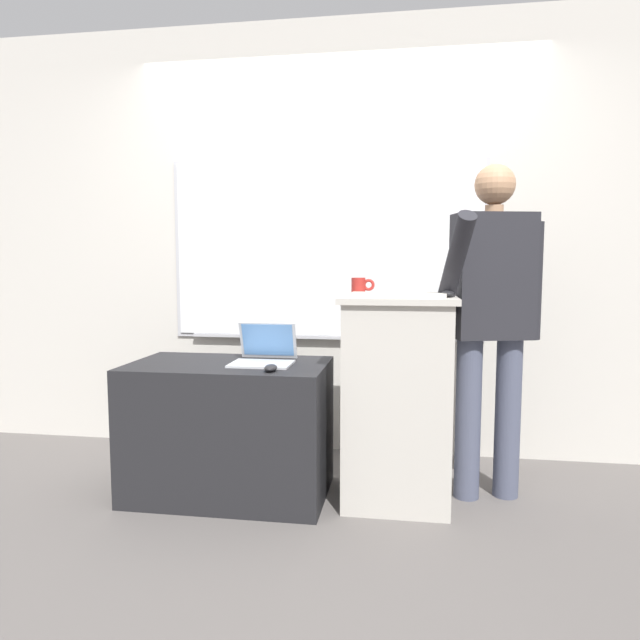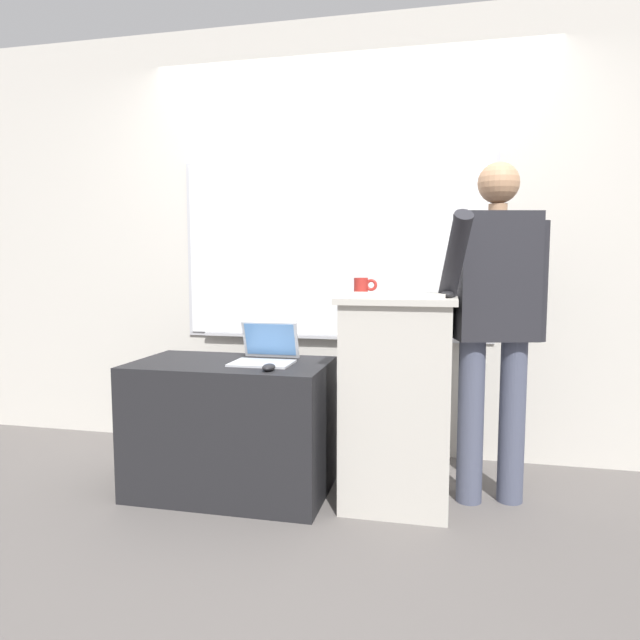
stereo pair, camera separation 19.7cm
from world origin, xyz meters
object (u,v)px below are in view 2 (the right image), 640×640
object	(u,v)px
side_desk	(231,427)
person_presenter	(495,311)
laptop	(267,350)
computer_mouse_by_laptop	(269,367)
computer_mouse_by_keyboard	(447,294)
coffee_mug	(362,286)
lectern_podium	(397,401)
wireless_keyboard	(398,295)

from	to	relation	value
side_desk	person_presenter	bearing A→B (deg)	6.85
person_presenter	laptop	world-z (taller)	person_presenter
computer_mouse_by_laptop	person_presenter	bearing A→B (deg)	18.22
person_presenter	side_desk	bearing A→B (deg)	173.29
computer_mouse_by_keyboard	computer_mouse_by_laptop	bearing A→B (deg)	-169.08
computer_mouse_by_laptop	computer_mouse_by_keyboard	bearing A→B (deg)	10.92
coffee_mug	computer_mouse_by_laptop	bearing A→B (deg)	-132.50
person_presenter	coffee_mug	bearing A→B (deg)	160.23
lectern_podium	side_desk	bearing A→B (deg)	-176.95
lectern_podium	computer_mouse_by_keyboard	xyz separation A→B (m)	(0.23, -0.08, 0.54)
person_presenter	laptop	size ratio (longest dim) A/B	5.50
lectern_podium	computer_mouse_by_laptop	world-z (taller)	lectern_podium
side_desk	laptop	distance (m)	0.45
person_presenter	computer_mouse_by_keyboard	bearing A→B (deg)	-154.22
lectern_podium	laptop	size ratio (longest dim) A/B	3.40
coffee_mug	lectern_podium	bearing A→B (deg)	-41.79
computer_mouse_by_laptop	computer_mouse_by_keyboard	xyz separation A→B (m)	(0.83, 0.16, 0.35)
person_presenter	computer_mouse_by_keyboard	distance (m)	0.31
wireless_keyboard	coffee_mug	distance (m)	0.33
computer_mouse_by_laptop	computer_mouse_by_keyboard	world-z (taller)	computer_mouse_by_keyboard
side_desk	coffee_mug	xyz separation A→B (m)	(0.66, 0.23, 0.75)
lectern_podium	computer_mouse_by_laptop	size ratio (longest dim) A/B	10.54
person_presenter	computer_mouse_by_keyboard	size ratio (longest dim) A/B	17.04
side_desk	coffee_mug	world-z (taller)	coffee_mug
laptop	computer_mouse_by_laptop	bearing A→B (deg)	-69.74
computer_mouse_by_keyboard	lectern_podium	bearing A→B (deg)	162.17
computer_mouse_by_keyboard	coffee_mug	world-z (taller)	coffee_mug
person_presenter	computer_mouse_by_laptop	size ratio (longest dim) A/B	17.04
lectern_podium	computer_mouse_by_keyboard	world-z (taller)	computer_mouse_by_keyboard
wireless_keyboard	computer_mouse_by_laptop	bearing A→B (deg)	-163.94
lectern_podium	person_presenter	bearing A→B (deg)	13.77
side_desk	computer_mouse_by_keyboard	xyz separation A→B (m)	(1.10, -0.03, 0.72)
side_desk	wireless_keyboard	bearing A→B (deg)	-1.15
coffee_mug	side_desk	bearing A→B (deg)	-160.49
computer_mouse_by_laptop	coffee_mug	xyz separation A→B (m)	(0.39, 0.42, 0.38)
wireless_keyboard	coffee_mug	size ratio (longest dim) A/B	3.62
wireless_keyboard	person_presenter	bearing A→B (deg)	20.92
lectern_podium	wireless_keyboard	distance (m)	0.54
lectern_podium	person_presenter	xyz separation A→B (m)	(0.47, 0.11, 0.45)
computer_mouse_by_laptop	computer_mouse_by_keyboard	size ratio (longest dim) A/B	1.00
lectern_podium	laptop	xyz separation A→B (m)	(-0.69, 0.01, 0.23)
person_presenter	wireless_keyboard	xyz separation A→B (m)	(-0.47, -0.18, 0.09)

